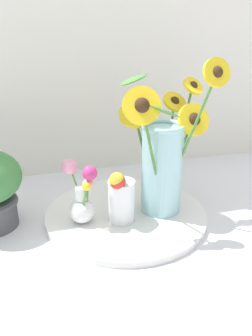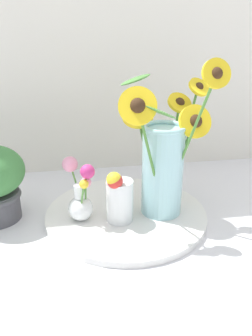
{
  "view_description": "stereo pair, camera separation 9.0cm",
  "coord_description": "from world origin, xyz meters",
  "px_view_note": "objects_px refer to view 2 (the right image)",
  "views": [
    {
      "loc": [
        -0.26,
        -0.69,
        0.5
      ],
      "look_at": [
        -0.03,
        0.1,
        0.15
      ],
      "focal_mm": 35.0,
      "sensor_mm": 36.0,
      "label": 1
    },
    {
      "loc": [
        -0.17,
        -0.71,
        0.5
      ],
      "look_at": [
        -0.03,
        0.1,
        0.15
      ],
      "focal_mm": 35.0,
      "sensor_mm": 36.0,
      "label": 2
    }
  ],
  "objects_px": {
    "mason_jar_sunflowers": "(163,158)",
    "vase_small_center": "(118,196)",
    "vase_bulb_right": "(80,195)",
    "serving_tray": "(126,214)"
  },
  "relations": [
    {
      "from": "vase_small_center",
      "to": "vase_bulb_right",
      "type": "distance_m",
      "value": 0.1
    },
    {
      "from": "serving_tray",
      "to": "vase_small_center",
      "type": "height_order",
      "value": "vase_small_center"
    },
    {
      "from": "vase_bulb_right",
      "to": "serving_tray",
      "type": "bearing_deg",
      "value": 9.07
    },
    {
      "from": "vase_bulb_right",
      "to": "mason_jar_sunflowers",
      "type": "bearing_deg",
      "value": 1.8
    },
    {
      "from": "mason_jar_sunflowers",
      "to": "vase_small_center",
      "type": "bearing_deg",
      "value": -165.83
    },
    {
      "from": "serving_tray",
      "to": "vase_bulb_right",
      "type": "xyz_separation_m",
      "value": [
        -0.13,
        -0.02,
        0.08
      ]
    },
    {
      "from": "mason_jar_sunflowers",
      "to": "vase_small_center",
      "type": "relative_size",
      "value": 2.86
    },
    {
      "from": "serving_tray",
      "to": "mason_jar_sunflowers",
      "type": "xyz_separation_m",
      "value": [
        0.1,
        -0.01,
        0.17
      ]
    },
    {
      "from": "serving_tray",
      "to": "vase_bulb_right",
      "type": "distance_m",
      "value": 0.16
    },
    {
      "from": "vase_small_center",
      "to": "vase_bulb_right",
      "type": "bearing_deg",
      "value": 166.05
    }
  ]
}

